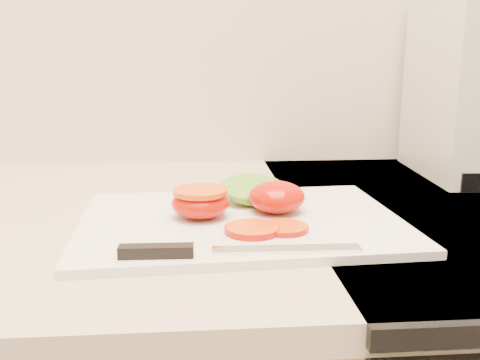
{
  "coord_description": "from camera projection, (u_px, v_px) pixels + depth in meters",
  "views": [
    {
      "loc": [
        0.04,
        0.98,
        1.13
      ],
      "look_at": [
        0.09,
        1.61,
        0.99
      ],
      "focal_mm": 40.0,
      "sensor_mm": 36.0,
      "label": 1
    }
  ],
  "objects": [
    {
      "name": "tomato_slice_0",
      "position": [
        252.0,
        229.0,
        0.6
      ],
      "size": [
        0.06,
        0.06,
        0.01
      ],
      "primitive_type": "cylinder",
      "color": "orange",
      "rests_on": "cutting_board"
    },
    {
      "name": "tomato_half_cut",
      "position": [
        201.0,
        202.0,
        0.65
      ],
      "size": [
        0.07,
        0.07,
        0.04
      ],
      "color": "red",
      "rests_on": "cutting_board"
    },
    {
      "name": "tomato_slice_1",
      "position": [
        284.0,
        228.0,
        0.6
      ],
      "size": [
        0.05,
        0.05,
        0.01
      ],
      "primitive_type": "cylinder",
      "color": "orange",
      "rests_on": "cutting_board"
    },
    {
      "name": "tomato_half_dome",
      "position": [
        277.0,
        197.0,
        0.67
      ],
      "size": [
        0.07,
        0.07,
        0.04
      ],
      "primitive_type": "ellipsoid",
      "color": "red",
      "rests_on": "cutting_board"
    },
    {
      "name": "knife",
      "position": [
        208.0,
        250.0,
        0.53
      ],
      "size": [
        0.24,
        0.03,
        0.01
      ],
      "rotation": [
        0.0,
        0.0,
        -0.03
      ],
      "color": "silver",
      "rests_on": "cutting_board"
    },
    {
      "name": "cutting_board",
      "position": [
        241.0,
        222.0,
        0.65
      ],
      "size": [
        0.4,
        0.3,
        0.01
      ],
      "primitive_type": "cube",
      "rotation": [
        0.0,
        0.0,
        0.05
      ],
      "color": "white",
      "rests_on": "counter"
    },
    {
      "name": "lettuce_leaf_0",
      "position": [
        255.0,
        189.0,
        0.73
      ],
      "size": [
        0.14,
        0.15,
        0.03
      ],
      "primitive_type": "ellipsoid",
      "rotation": [
        0.0,
        0.0,
        0.95
      ],
      "color": "#6AA52B",
      "rests_on": "cutting_board"
    }
  ]
}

